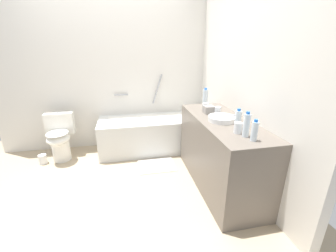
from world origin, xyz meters
TOP-DOWN VIEW (x-y plane):
  - ground_plane at (0.00, 0.00)m, footprint 4.09×4.09m
  - wall_back_tiled at (0.00, 1.24)m, footprint 3.49×0.10m
  - wall_right_mirror at (1.60, 0.00)m, footprint 0.10×2.78m
  - bathtub at (0.62, 0.86)m, footprint 1.69×0.67m
  - toilet at (-0.77, 0.81)m, footprint 0.40×0.49m
  - vanity_counter at (1.27, -0.27)m, footprint 0.56×1.47m
  - sink_basin at (1.23, -0.32)m, footprint 0.29×0.29m
  - sink_faucet at (1.40, -0.32)m, footprint 0.14×0.15m
  - water_bottle_0 at (1.27, -0.86)m, footprint 0.06×0.06m
  - water_bottle_1 at (1.26, 0.29)m, footprint 0.07×0.07m
  - water_bottle_2 at (1.28, -0.56)m, footprint 0.06×0.06m
  - water_bottle_3 at (1.25, -0.77)m, footprint 0.06×0.06m
  - drinking_glass_0 at (1.28, -0.10)m, footprint 0.07×0.07m
  - drinking_glass_1 at (1.22, -0.68)m, footprint 0.08×0.08m
  - drinking_glass_2 at (1.21, 0.14)m, footprint 0.08×0.08m
  - tissue_box at (1.20, 0.00)m, footprint 0.12×0.12m
  - bath_mat at (0.59, 0.29)m, footprint 0.51×0.39m
  - toilet_paper_roll at (-1.02, 0.69)m, footprint 0.11×0.11m

SIDE VIEW (x-z plane):
  - ground_plane at x=0.00m, z-range 0.00..0.00m
  - bath_mat at x=0.59m, z-range 0.00..0.01m
  - toilet_paper_roll at x=-1.02m, z-range 0.00..0.14m
  - bathtub at x=0.62m, z-range -0.31..0.88m
  - toilet at x=-0.77m, z-range 0.00..0.69m
  - vanity_counter at x=1.27m, z-range 0.00..0.84m
  - sink_basin at x=1.23m, z-range 0.84..0.89m
  - sink_faucet at x=1.40m, z-range 0.83..0.90m
  - tissue_box at x=1.20m, z-range 0.84..0.93m
  - drinking_glass_2 at x=1.21m, z-range 0.84..0.93m
  - drinking_glass_0 at x=1.28m, z-range 0.84..0.94m
  - drinking_glass_1 at x=1.22m, z-range 0.84..0.94m
  - water_bottle_0 at x=1.27m, z-range 0.83..1.02m
  - water_bottle_2 at x=1.28m, z-range 0.83..1.03m
  - water_bottle_3 at x=1.25m, z-range 0.83..1.06m
  - water_bottle_1 at x=1.26m, z-range 0.83..1.08m
  - wall_back_tiled at x=0.00m, z-range 0.00..2.55m
  - wall_right_mirror at x=1.60m, z-range 0.00..2.55m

